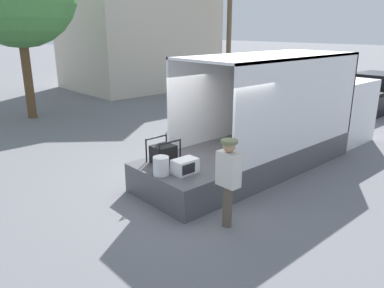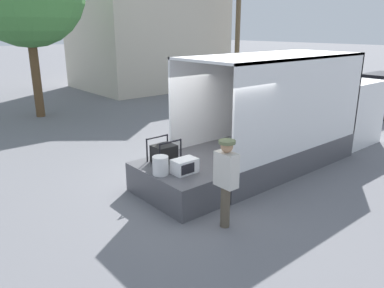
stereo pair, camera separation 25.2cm
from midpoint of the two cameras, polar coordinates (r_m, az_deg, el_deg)
name	(u,v)px [view 1 (the left image)]	position (r m, az deg, el deg)	size (l,w,h in m)	color
ground_plane	(197,189)	(8.83, 0.00, -6.91)	(160.00, 160.00, 0.00)	slate
box_truck	(300,123)	(11.63, 15.60, 3.04)	(7.13, 2.18, 2.97)	white
tailgate_deck	(176,183)	(8.31, -3.35, -5.99)	(1.30, 2.07, 0.68)	#4C4C51
microwave	(185,166)	(7.88, -1.98, -3.39)	(0.53, 0.35, 0.31)	white
portable_generator	(164,153)	(8.54, -5.13, -1.42)	(0.62, 0.54, 0.55)	black
orange_bucket	(161,166)	(7.81, -5.67, -3.34)	(0.33, 0.33, 0.39)	silver
worker_person	(228,174)	(6.89, 4.52, -4.66)	(0.31, 0.44, 1.71)	brown
pickup_truck_black	(373,95)	(19.19, 25.48, 6.76)	(4.86, 2.06, 1.61)	black
house_backdrop	(138,5)	(24.49, -8.61, 20.26)	(8.63, 6.86, 9.73)	beige
utility_pole	(229,15)	(22.88, 5.40, 18.95)	(1.80, 0.28, 8.29)	brown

